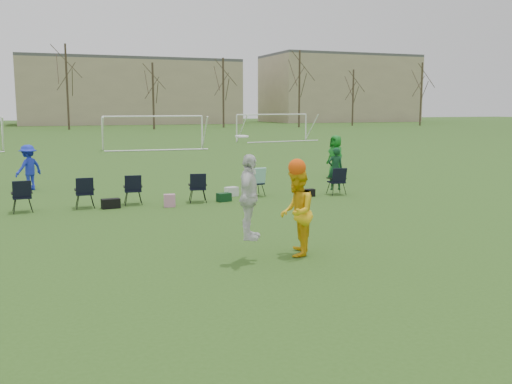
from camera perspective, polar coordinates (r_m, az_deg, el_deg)
name	(u,v)px	position (r m, az deg, el deg)	size (l,w,h in m)	color
ground	(261,266)	(11.38, 0.49, -7.37)	(260.00, 260.00, 0.00)	#30551A
fielder_blue	(29,168)	(22.98, -21.79, 2.28)	(1.10, 0.63, 1.71)	#1A2DCA
fielder_green_far	(336,156)	(25.41, 7.96, 3.54)	(0.92, 0.60, 1.87)	#14711F
center_contest	(279,206)	(11.76, 2.31, -1.36)	(2.06, 1.20, 2.56)	white
sideline_setup	(201,186)	(18.99, -5.53, 0.59)	(11.09, 1.71, 1.67)	#103B20
goal_mid	(153,123)	(42.96, -10.23, 6.82)	(7.40, 0.63, 2.46)	white
goal_right	(272,120)	(52.19, 1.65, 7.24)	(7.35, 1.14, 2.46)	white
tree_line	(70,91)	(80.17, -18.12, 9.54)	(110.28, 3.28, 11.40)	#382B21
building_row	(100,90)	(106.77, -15.35, 9.79)	(126.00, 16.00, 13.00)	tan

